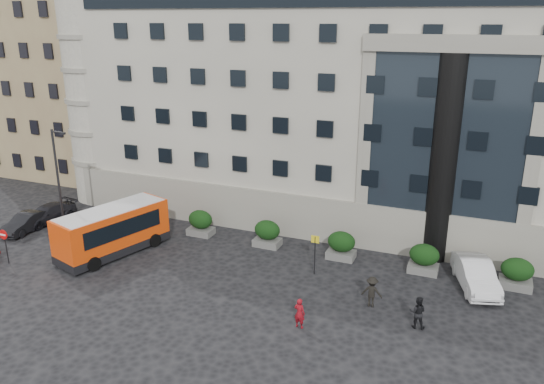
# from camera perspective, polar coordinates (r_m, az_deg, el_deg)

# --- Properties ---
(ground) EXTENTS (120.00, 120.00, 0.00)m
(ground) POSITION_cam_1_polar(r_m,az_deg,el_deg) (30.85, -8.36, -10.85)
(ground) COLOR black
(ground) RESTS_ON ground
(civic_building) EXTENTS (44.00, 24.00, 18.00)m
(civic_building) POSITION_cam_1_polar(r_m,az_deg,el_deg) (46.09, 12.12, 10.49)
(civic_building) COLOR #9C9889
(civic_building) RESTS_ON ground
(entrance_column) EXTENTS (1.80, 1.80, 13.00)m
(entrance_column) POSITION_cam_1_polar(r_m,az_deg,el_deg) (34.38, 18.01, 3.20)
(entrance_column) COLOR black
(entrance_column) RESTS_ON ground
(apartment_near) EXTENTS (14.00, 14.00, 20.00)m
(apartment_near) POSITION_cam_1_polar(r_m,az_deg,el_deg) (57.71, -19.68, 12.34)
(apartment_near) COLOR #8B7350
(apartment_near) RESTS_ON ground
(apartment_far) EXTENTS (13.00, 13.00, 22.00)m
(apartment_far) POSITION_cam_1_polar(r_m,az_deg,el_deg) (73.70, -12.08, 14.82)
(apartment_far) COLOR brown
(apartment_far) RESTS_ON ground
(hedge_a) EXTENTS (1.80, 1.26, 1.84)m
(hedge_a) POSITION_cam_1_polar(r_m,az_deg,el_deg) (38.39, -7.70, -3.27)
(hedge_a) COLOR #5F5F5C
(hedge_a) RESTS_ON ground
(hedge_b) EXTENTS (1.80, 1.26, 1.84)m
(hedge_b) POSITION_cam_1_polar(r_m,az_deg,el_deg) (36.21, -0.52, -4.45)
(hedge_b) COLOR #5F5F5C
(hedge_b) RESTS_ON ground
(hedge_c) EXTENTS (1.80, 1.26, 1.84)m
(hedge_c) POSITION_cam_1_polar(r_m,az_deg,el_deg) (34.68, 7.47, -5.68)
(hedge_c) COLOR #5F5F5C
(hedge_c) RESTS_ON ground
(hedge_d) EXTENTS (1.80, 1.26, 1.84)m
(hedge_d) POSITION_cam_1_polar(r_m,az_deg,el_deg) (33.89, 16.03, -6.86)
(hedge_d) COLOR #5F5F5C
(hedge_d) RESTS_ON ground
(hedge_e) EXTENTS (1.80, 1.26, 1.84)m
(hedge_e) POSITION_cam_1_polar(r_m,az_deg,el_deg) (33.89, 24.84, -7.92)
(hedge_e) COLOR #5F5F5C
(hedge_e) RESTS_ON ground
(street_lamp) EXTENTS (1.16, 0.18, 8.00)m
(street_lamp) POSITION_cam_1_polar(r_m,az_deg,el_deg) (38.33, -21.91, 0.94)
(street_lamp) COLOR #262628
(street_lamp) RESTS_ON ground
(bus_stop_sign) EXTENTS (0.50, 0.08, 2.52)m
(bus_stop_sign) POSITION_cam_1_polar(r_m,az_deg,el_deg) (32.12, 4.64, -6.03)
(bus_stop_sign) COLOR #262628
(bus_stop_sign) RESTS_ON ground
(no_entry_sign) EXTENTS (0.64, 0.16, 2.32)m
(no_entry_sign) POSITION_cam_1_polar(r_m,az_deg,el_deg) (37.38, -26.84, -4.59)
(no_entry_sign) COLOR #262628
(no_entry_sign) RESTS_ON ground
(minibus) EXTENTS (4.61, 7.85, 3.10)m
(minibus) POSITION_cam_1_polar(r_m,az_deg,el_deg) (36.39, -16.79, -3.83)
(minibus) COLOR #E8400A
(minibus) RESTS_ON ground
(red_truck) EXTENTS (3.71, 6.01, 3.01)m
(red_truck) POSITION_cam_1_polar(r_m,az_deg,el_deg) (51.17, -12.85, 2.64)
(red_truck) COLOR #940B0A
(red_truck) RESTS_ON ground
(parked_car_b) EXTENTS (1.73, 4.14, 1.33)m
(parked_car_b) POSITION_cam_1_polar(r_m,az_deg,el_deg) (42.74, -24.96, -2.99)
(parked_car_b) COLOR black
(parked_car_b) RESTS_ON ground
(parked_car_c) EXTENTS (2.50, 4.83, 1.34)m
(parked_car_c) POSITION_cam_1_polar(r_m,az_deg,el_deg) (43.89, -23.00, -2.19)
(parked_car_c) COLOR black
(parked_car_c) RESTS_ON ground
(parked_car_d) EXTENTS (2.95, 5.46, 1.45)m
(parked_car_d) POSITION_cam_1_polar(r_m,az_deg,el_deg) (47.59, -11.54, 0.54)
(parked_car_d) COLOR black
(parked_car_d) RESTS_ON ground
(white_taxi) EXTENTS (3.16, 5.25, 1.63)m
(white_taxi) POSITION_cam_1_polar(r_m,az_deg,el_deg) (33.07, 21.05, -8.28)
(white_taxi) COLOR silver
(white_taxi) RESTS_ON ground
(pedestrian_a) EXTENTS (0.64, 0.47, 1.61)m
(pedestrian_a) POSITION_cam_1_polar(r_m,az_deg,el_deg) (27.29, 2.98, -12.88)
(pedestrian_a) COLOR maroon
(pedestrian_a) RESTS_ON ground
(pedestrian_b) EXTENTS (0.88, 0.71, 1.71)m
(pedestrian_b) POSITION_cam_1_polar(r_m,az_deg,el_deg) (28.18, 15.40, -12.37)
(pedestrian_b) COLOR black
(pedestrian_b) RESTS_ON ground
(pedestrian_c) EXTENTS (1.13, 0.66, 1.74)m
(pedestrian_c) POSITION_cam_1_polar(r_m,az_deg,el_deg) (29.51, 10.69, -10.50)
(pedestrian_c) COLOR black
(pedestrian_c) RESTS_ON ground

